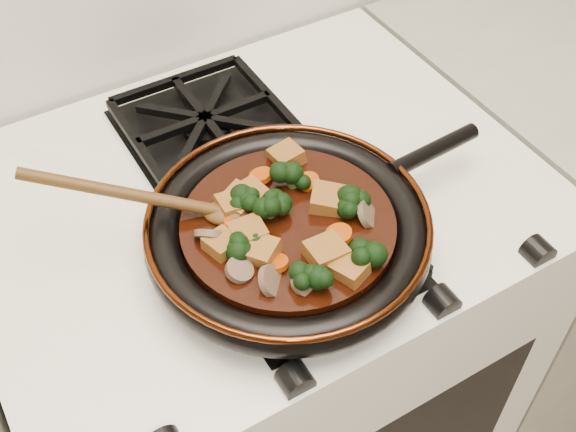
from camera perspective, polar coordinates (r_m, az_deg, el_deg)
stove at (r=1.33m, az=-2.12°, el=-11.55°), size 0.76×0.60×0.90m
burner_grate_front at (r=0.88m, az=1.49°, el=-2.84°), size 0.23×0.23×0.03m
burner_grate_back at (r=1.06m, az=-6.52°, el=7.30°), size 0.23×0.23×0.03m
skillet at (r=0.87m, az=0.12°, el=-1.10°), size 0.47×0.35×0.05m
braising_sauce at (r=0.86m, az=-0.00°, el=-0.94°), size 0.26×0.26×0.02m
tofu_cube_0 at (r=0.87m, az=-3.90°, el=1.20°), size 0.05×0.05×0.03m
tofu_cube_1 at (r=0.86m, az=-4.37°, el=0.84°), size 0.04×0.04×0.02m
tofu_cube_2 at (r=0.83m, az=-5.26°, el=-2.24°), size 0.04×0.04×0.02m
tofu_cube_3 at (r=0.87m, az=-3.08°, el=1.62°), size 0.04×0.04×0.02m
tofu_cube_4 at (r=0.83m, az=-3.12°, el=-1.44°), size 0.05×0.05×0.03m
tofu_cube_5 at (r=0.92m, az=-0.12°, el=4.75°), size 0.04×0.04×0.03m
tofu_cube_6 at (r=0.80m, az=4.88°, el=-4.26°), size 0.04×0.05×0.02m
tofu_cube_7 at (r=0.82m, az=-2.24°, el=-2.79°), size 0.05×0.05×0.03m
tofu_cube_8 at (r=0.81m, az=3.03°, el=-2.93°), size 0.04×0.04×0.03m
tofu_cube_9 at (r=0.87m, az=3.14°, el=1.27°), size 0.06×0.06×0.03m
broccoli_floret_0 at (r=0.89m, az=0.33°, el=2.89°), size 0.08×0.08×0.07m
broccoli_floret_1 at (r=0.86m, az=5.28°, el=0.91°), size 0.08×0.08×0.05m
broccoli_floret_2 at (r=0.86m, az=-3.32°, el=1.13°), size 0.07×0.07×0.06m
broccoli_floret_3 at (r=0.79m, az=1.74°, el=-5.01°), size 0.08×0.08×0.06m
broccoli_floret_4 at (r=0.81m, az=5.72°, el=-3.35°), size 0.08×0.07×0.07m
broccoli_floret_5 at (r=0.82m, az=-3.28°, el=-2.29°), size 0.08×0.08×0.06m
broccoli_floret_6 at (r=0.85m, az=-1.43°, el=0.60°), size 0.09×0.08×0.07m
carrot_coin_0 at (r=0.85m, az=-4.12°, el=-0.79°), size 0.03×0.03×0.02m
carrot_coin_1 at (r=0.84m, az=4.04°, el=-1.49°), size 0.03×0.03×0.02m
carrot_coin_2 at (r=0.90m, az=-2.16°, el=3.19°), size 0.03×0.03×0.02m
carrot_coin_3 at (r=0.89m, az=1.61°, el=2.71°), size 0.03×0.03×0.01m
carrot_coin_4 at (r=0.81m, az=-1.03°, el=-3.74°), size 0.03×0.03×0.02m
mushroom_slice_0 at (r=0.79m, az=1.43°, el=-5.13°), size 0.04×0.04×0.03m
mushroom_slice_1 at (r=0.79m, az=-1.36°, el=-5.14°), size 0.04×0.05×0.04m
mushroom_slice_2 at (r=0.86m, az=6.28°, el=0.13°), size 0.04×0.04×0.03m
mushroom_slice_3 at (r=0.80m, az=-3.86°, el=-4.27°), size 0.05×0.05×0.02m
mushroom_slice_4 at (r=0.84m, az=-6.21°, el=-1.46°), size 0.05×0.04×0.03m
wooden_spoon at (r=0.85m, az=-9.36°, el=1.13°), size 0.14×0.10×0.24m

